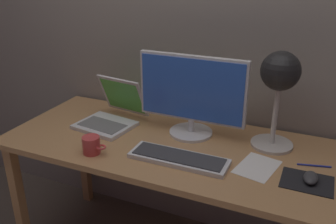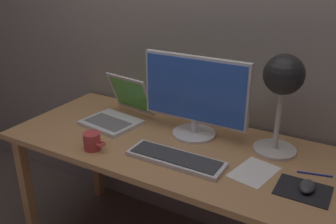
{
  "view_description": "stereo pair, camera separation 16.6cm",
  "coord_description": "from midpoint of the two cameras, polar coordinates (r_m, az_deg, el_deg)",
  "views": [
    {
      "loc": [
        0.63,
        -1.45,
        1.56
      ],
      "look_at": [
        0.02,
        -0.05,
        0.92
      ],
      "focal_mm": 39.25,
      "sensor_mm": 36.0,
      "label": 1
    },
    {
      "loc": [
        0.78,
        -1.37,
        1.56
      ],
      "look_at": [
        0.02,
        -0.05,
        0.92
      ],
      "focal_mm": 39.25,
      "sensor_mm": 36.0,
      "label": 2
    }
  ],
  "objects": [
    {
      "name": "monitor",
      "position": [
        1.77,
        6.89,
        2.63
      ],
      "size": [
        0.54,
        0.22,
        0.4
      ],
      "color": "silver",
      "rests_on": "desk"
    },
    {
      "name": "keyboard_main",
      "position": [
        1.62,
        4.14,
        -7.32
      ],
      "size": [
        0.44,
        0.14,
        0.03
      ],
      "color": "silver",
      "rests_on": "desk"
    },
    {
      "name": "mousepad",
      "position": [
        1.55,
        23.22,
        -11.22
      ],
      "size": [
        0.2,
        0.16,
        0.0
      ],
      "primitive_type": "cube",
      "color": "black",
      "rests_on": "desk"
    },
    {
      "name": "pen",
      "position": [
        1.67,
        24.52,
        -8.84
      ],
      "size": [
        0.14,
        0.04,
        0.01
      ],
      "primitive_type": "cylinder",
      "rotation": [
        0.0,
        1.57,
        0.24
      ],
      "color": "#2633A5",
      "rests_on": "desk"
    },
    {
      "name": "laptop",
      "position": [
        2.0,
        -5.09,
        0.45
      ],
      "size": [
        0.32,
        0.36,
        0.24
      ],
      "color": "silver",
      "rests_on": "desk"
    },
    {
      "name": "coffee_mug",
      "position": [
        1.72,
        -8.98,
        -4.58
      ],
      "size": [
        0.12,
        0.08,
        0.08
      ],
      "color": "#CC3F3F",
      "rests_on": "desk"
    },
    {
      "name": "desk_lamp",
      "position": [
        1.67,
        20.15,
        4.14
      ],
      "size": [
        0.2,
        0.2,
        0.46
      ],
      "color": "beige",
      "rests_on": "desk"
    },
    {
      "name": "desk",
      "position": [
        1.82,
        2.84,
        -6.95
      ],
      "size": [
        1.6,
        0.7,
        0.74
      ],
      "color": "tan",
      "rests_on": "ground"
    },
    {
      "name": "mouse",
      "position": [
        1.55,
        23.76,
        -10.61
      ],
      "size": [
        0.06,
        0.1,
        0.03
      ],
      "primitive_type": "ellipsoid",
      "color": "#38383A",
      "rests_on": "mousepad"
    },
    {
      "name": "back_wall",
      "position": [
        1.96,
        8.75,
        14.88
      ],
      "size": [
        4.8,
        0.06,
        2.6
      ],
      "primitive_type": "cube",
      "color": "gray",
      "rests_on": "ground"
    },
    {
      "name": "paper_sheet_near_mouse",
      "position": [
        1.6,
        16.18,
        -9.02
      ],
      "size": [
        0.19,
        0.24,
        0.0
      ],
      "primitive_type": "cube",
      "rotation": [
        0.0,
        0.0,
        -0.21
      ],
      "color": "white",
      "rests_on": "desk"
    }
  ]
}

